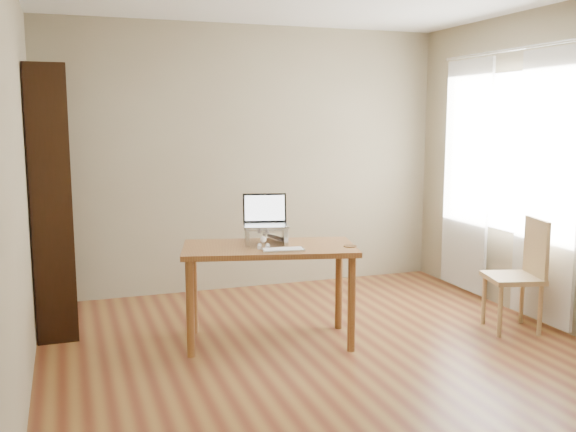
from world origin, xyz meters
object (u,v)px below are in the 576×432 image
at_px(laptop, 264,218).
at_px(keyboard, 283,250).
at_px(cat, 262,235).
at_px(chair, 520,270).
at_px(bookshelf, 53,200).
at_px(desk, 269,260).

relative_size(laptop, keyboard, 1.21).
xyz_separation_m(cat, chair, (2.02, -0.49, -0.33)).
height_order(bookshelf, cat, bookshelf).
xyz_separation_m(keyboard, cat, (-0.06, 0.33, 0.06)).
xyz_separation_m(bookshelf, keyboard, (1.56, -1.15, -0.29)).
bearing_deg(desk, chair, 2.77).
relative_size(bookshelf, keyboard, 6.60).
height_order(bookshelf, desk, bookshelf).
bearing_deg(chair, laptop, 179.80).
bearing_deg(chair, desk, -176.39).
bearing_deg(bookshelf, desk, -31.35).
relative_size(desk, laptop, 3.65).
xyz_separation_m(desk, laptop, (-0.00, 0.14, 0.30)).
distance_m(desk, cat, 0.21).
distance_m(bookshelf, chair, 3.81).
height_order(laptop, chair, laptop).
relative_size(bookshelf, cat, 4.33).
height_order(desk, laptop, laptop).
distance_m(bookshelf, cat, 1.73).
relative_size(bookshelf, desk, 1.50).
relative_size(laptop, cat, 0.79).
bearing_deg(laptop, desk, -76.44).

